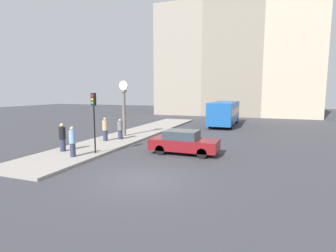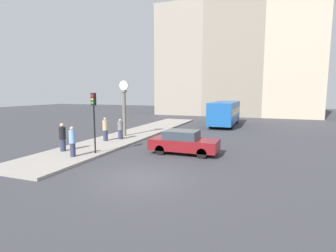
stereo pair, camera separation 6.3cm
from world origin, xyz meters
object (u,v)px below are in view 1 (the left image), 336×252
Objects in this scene: bus_distant at (224,112)px; street_clock at (124,108)px; pedestrian_blue_stripe at (72,142)px; pedestrian_tan_coat at (105,129)px; pedestrian_grey_jacket at (120,129)px; traffic_light_near at (94,110)px; pedestrian_black_jacket at (62,137)px; sedan_car at (184,142)px.

bus_distant is 13.41m from street_clock.
street_clock is 7.79m from pedestrian_blue_stripe.
street_clock is 3.00m from pedestrian_tan_coat.
bus_distant is 5.48× the size of pedestrian_grey_jacket.
pedestrian_blue_stripe is 0.98× the size of pedestrian_tan_coat.
traffic_light_near reaches higher than pedestrian_black_jacket.
sedan_car is 15.50m from bus_distant.
pedestrian_grey_jacket is (-6.40, -13.00, -0.64)m from bus_distant.
pedestrian_blue_stripe is (-5.70, -3.58, 0.30)m from sedan_car.
pedestrian_blue_stripe is 0.99× the size of pedestrian_black_jacket.
sedan_car is at bearing -22.11° from pedestrian_grey_jacket.
sedan_car is at bearing 25.68° from traffic_light_near.
bus_distant is (0.31, 15.47, 0.84)m from sedan_car.
traffic_light_near is 2.05× the size of pedestrian_tan_coat.
pedestrian_blue_stripe reaches higher than pedestrian_grey_jacket.
pedestrian_grey_jacket is (-1.10, 4.88, -1.87)m from traffic_light_near.
traffic_light_near is at bearing -154.32° from sedan_car.
pedestrian_black_jacket is at bearing -174.15° from traffic_light_near.
pedestrian_blue_stripe is at bearing -30.78° from pedestrian_black_jacket.
street_clock is 2.91× the size of pedestrian_grey_jacket.
pedestrian_grey_jacket is 1.28m from pedestrian_tan_coat.
sedan_car is 7.92m from street_clock.
street_clock is 2.66× the size of pedestrian_blue_stripe.
bus_distant is at bearing 58.92° from street_clock.
pedestrian_blue_stripe is 1.09× the size of pedestrian_grey_jacket.
pedestrian_tan_coat is at bearing 115.32° from traffic_light_near.
pedestrian_grey_jacket is 5.25m from pedestrian_black_jacket.
pedestrian_tan_coat is (-0.70, -1.06, 0.10)m from pedestrian_grey_jacket.
pedestrian_blue_stripe is at bearing -147.84° from sedan_car.
traffic_light_near is at bearing -75.99° from street_clock.
sedan_car is 1.16× the size of traffic_light_near.
bus_distant is at bearing 72.49° from pedestrian_blue_stripe.
traffic_light_near is (-4.99, -2.40, 2.07)m from sedan_car.
bus_distant is at bearing 73.47° from traffic_light_near.
bus_distant is 18.68m from traffic_light_near.
pedestrian_black_jacket is at bearing 149.22° from pedestrian_blue_stripe.
pedestrian_grey_jacket is at bearing 76.84° from pedestrian_black_jacket.
traffic_light_near is (-5.30, -17.87, 1.23)m from bus_distant.
bus_distant is at bearing 63.17° from pedestrian_tan_coat.
traffic_light_near is at bearing -64.68° from pedestrian_tan_coat.
traffic_light_near is 2.08× the size of pedestrian_blue_stripe.
street_clock is at bearing 108.03° from pedestrian_grey_jacket.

